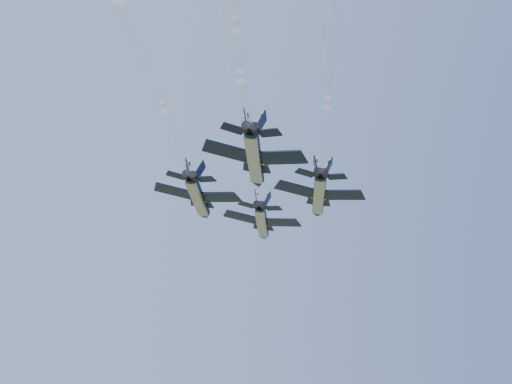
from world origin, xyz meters
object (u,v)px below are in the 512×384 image
object	(u,v)px
jet_left	(198,197)
jet_right	(319,195)
jet_lead	(262,222)
jet_slot	(255,158)

from	to	relation	value
jet_left	jet_right	bearing A→B (deg)	1.02
jet_right	jet_left	bearing A→B (deg)	-178.98
jet_left	jet_right	xyz separation A→B (m)	(17.62, -7.10, 0.00)
jet_lead	jet_left	size ratio (longest dim) A/B	1.00
jet_right	jet_slot	xyz separation A→B (m)	(-14.16, -10.37, 0.00)
jet_left	jet_slot	size ratio (longest dim) A/B	1.00
jet_left	jet_slot	bearing A→B (deg)	-55.83
jet_lead	jet_right	xyz separation A→B (m)	(3.57, -16.53, 0.00)
jet_lead	jet_slot	xyz separation A→B (m)	(-10.59, -26.90, 0.00)
jet_lead	jet_slot	world-z (taller)	same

